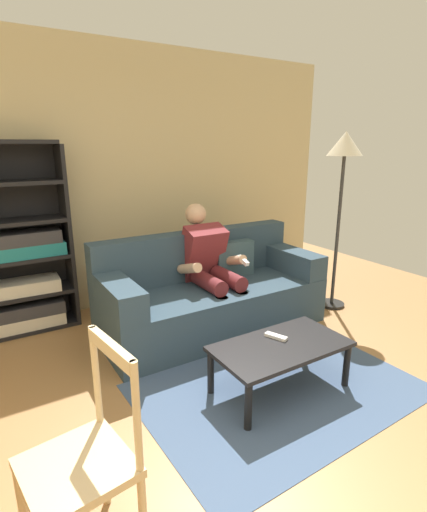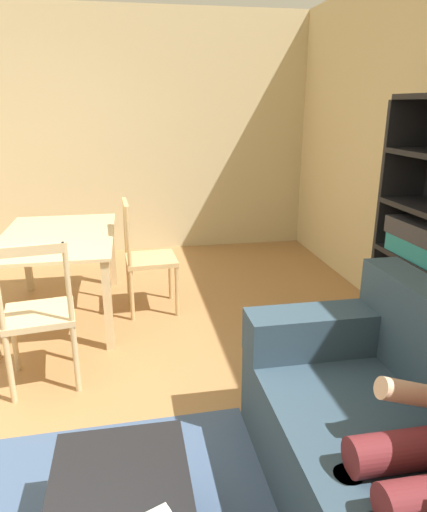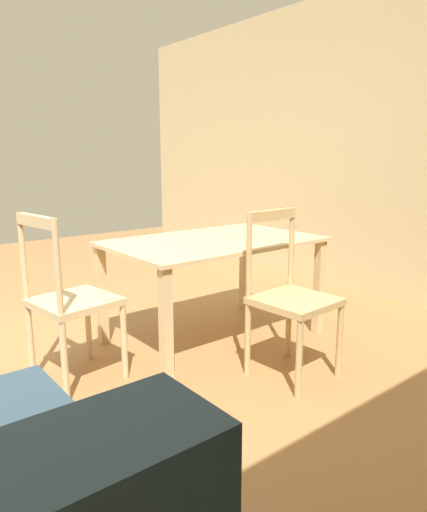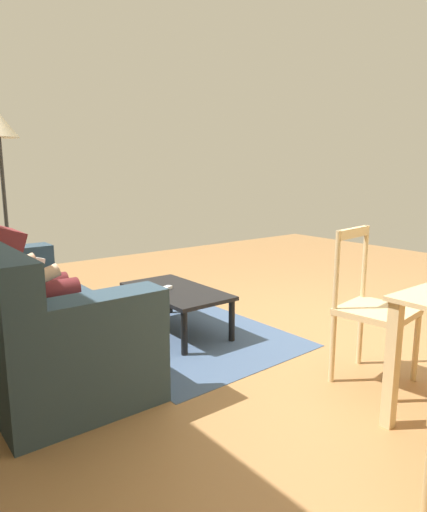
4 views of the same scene
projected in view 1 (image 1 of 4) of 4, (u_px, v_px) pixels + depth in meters
wall_back at (53, 183)px, 3.96m from camera, size 6.86×0.12×2.77m
couch at (211, 294)px, 3.88m from camera, size 2.15×0.88×0.92m
person_lounging at (210, 265)px, 3.84m from camera, size 0.59×0.96×1.19m
coffee_table at (281, 350)px, 2.86m from camera, size 0.99×0.54×0.37m
tv_remote at (276, 336)px, 2.94m from camera, size 0.11×0.18×0.02m
bookshelf at (24, 258)px, 3.75m from camera, size 0.84×0.36×1.80m
dining_chair_facing_couch at (84, 463)px, 1.65m from camera, size 0.47×0.47×0.98m
area_rug at (279, 388)px, 2.95m from camera, size 2.04×1.45×0.01m
floor_lamp at (344, 161)px, 4.05m from camera, size 0.36×0.36×1.88m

